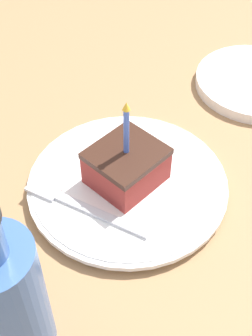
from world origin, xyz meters
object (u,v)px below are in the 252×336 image
cake_slice (126,166)px  fork (77,205)px  bottle (5,298)px  plate (126,185)px

cake_slice → fork: bearing=-100.3°
cake_slice → bottle: bearing=-74.1°
bottle → plate: bearing=105.5°
cake_slice → bottle: bottle is taller
fork → bottle: (0.08, -0.16, 0.07)m
cake_slice → bottle: 0.25m
cake_slice → fork: 0.08m
fork → plate: bearing=77.5°
fork → cake_slice: bearing=79.7°
plate → bottle: bottle is taller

